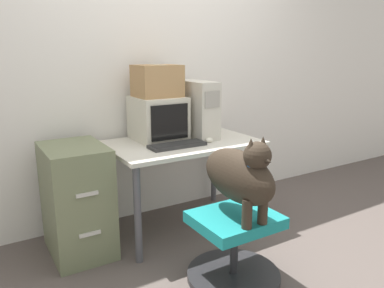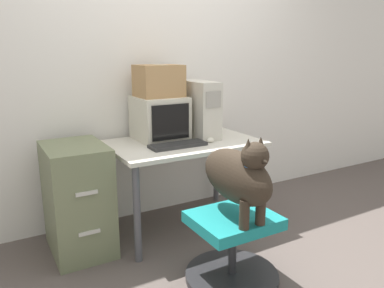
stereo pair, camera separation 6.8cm
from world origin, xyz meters
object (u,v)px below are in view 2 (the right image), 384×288
(dog, at_px, (238,175))
(cardboard_box, at_px, (159,81))
(filing_cabinet, at_px, (78,199))
(crt_monitor, at_px, (160,118))
(keyboard, at_px, (178,145))
(office_chair, at_px, (233,248))
(pc_tower, at_px, (198,109))

(dog, xyz_separation_m, cardboard_box, (-0.03, 1.01, 0.48))
(filing_cabinet, relative_size, cardboard_box, 2.33)
(crt_monitor, xyz_separation_m, cardboard_box, (0.00, 0.00, 0.29))
(keyboard, relative_size, office_chair, 0.73)
(office_chair, distance_m, cardboard_box, 1.37)
(keyboard, distance_m, dog, 0.72)
(cardboard_box, bearing_deg, pc_tower, -10.48)
(office_chair, height_order, dog, dog)
(crt_monitor, distance_m, cardboard_box, 0.29)
(keyboard, height_order, filing_cabinet, filing_cabinet)
(cardboard_box, bearing_deg, office_chair, -88.26)
(crt_monitor, height_order, keyboard, crt_monitor)
(filing_cabinet, bearing_deg, dog, -50.08)
(office_chair, bearing_deg, keyboard, 91.69)
(office_chair, bearing_deg, pc_tower, 72.50)
(crt_monitor, distance_m, keyboard, 0.33)
(pc_tower, relative_size, filing_cabinet, 0.60)
(filing_cabinet, bearing_deg, pc_tower, 4.02)
(keyboard, bearing_deg, dog, -88.39)
(cardboard_box, bearing_deg, filing_cabinet, -169.49)
(pc_tower, xyz_separation_m, keyboard, (-0.31, -0.24, -0.21))
(keyboard, bearing_deg, office_chair, -88.31)
(keyboard, distance_m, office_chair, 0.85)
(dog, distance_m, filing_cabinet, 1.19)
(dog, bearing_deg, filing_cabinet, 129.92)
(crt_monitor, height_order, office_chair, crt_monitor)
(pc_tower, relative_size, dog, 0.79)
(pc_tower, xyz_separation_m, cardboard_box, (-0.32, 0.06, 0.23))
(pc_tower, height_order, filing_cabinet, pc_tower)
(pc_tower, relative_size, office_chair, 0.80)
(dog, xyz_separation_m, filing_cabinet, (-0.73, 0.88, -0.31))
(crt_monitor, relative_size, pc_tower, 0.85)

